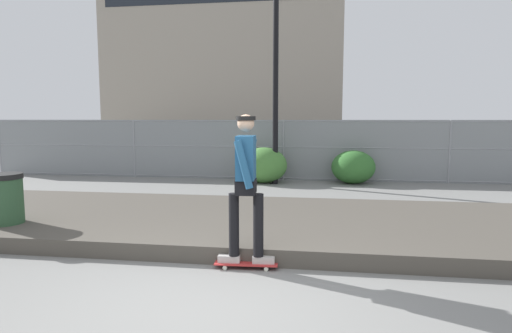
# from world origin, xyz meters

# --- Properties ---
(ground_plane) EXTENTS (120.00, 120.00, 0.00)m
(ground_plane) POSITION_xyz_m (0.00, 0.00, 0.00)
(ground_plane) COLOR slate
(gravel_berm) EXTENTS (16.67, 3.63, 0.24)m
(gravel_berm) POSITION_xyz_m (0.00, 3.11, 0.12)
(gravel_berm) COLOR #4C473F
(gravel_berm) RESTS_ON ground_plane
(skateboard) EXTENTS (0.81, 0.24, 0.07)m
(skateboard) POSITION_xyz_m (0.18, 1.25, 0.06)
(skateboard) COLOR #B22D2D
(skateboard) RESTS_ON ground_plane
(skater) EXTENTS (0.72, 0.59, 1.87)m
(skater) POSITION_xyz_m (0.18, 1.25, 1.14)
(skater) COLOR #B2ADA8
(skater) RESTS_ON skateboard
(chain_fence) EXTENTS (19.47, 0.06, 1.85)m
(chain_fence) POSITION_xyz_m (-0.00, 9.09, 0.93)
(chain_fence) COLOR gray
(chain_fence) RESTS_ON ground_plane
(street_lamp) EXTENTS (0.44, 0.44, 7.58)m
(street_lamp) POSITION_xyz_m (-0.17, 8.27, 4.65)
(street_lamp) COLOR black
(street_lamp) RESTS_ON ground_plane
(parked_car_near) EXTENTS (4.45, 2.05, 1.66)m
(parked_car_near) POSITION_xyz_m (-3.62, 12.01, 0.84)
(parked_car_near) COLOR maroon
(parked_car_near) RESTS_ON ground_plane
(parked_car_mid) EXTENTS (4.44, 2.03, 1.66)m
(parked_car_mid) POSITION_xyz_m (1.83, 12.09, 0.84)
(parked_car_mid) COLOR #566B4C
(parked_car_mid) RESTS_ON ground_plane
(library_building) EXTENTS (28.35, 10.57, 25.76)m
(library_building) POSITION_xyz_m (-10.58, 48.92, 12.88)
(library_building) COLOR #9E9384
(library_building) RESTS_ON ground_plane
(shrub_left) EXTENTS (1.36, 1.11, 1.05)m
(shrub_left) POSITION_xyz_m (-0.51, 8.39, 0.53)
(shrub_left) COLOR #477F38
(shrub_left) RESTS_ON ground_plane
(shrub_center) EXTENTS (1.26, 1.03, 0.97)m
(shrub_center) POSITION_xyz_m (2.08, 8.61, 0.49)
(shrub_center) COLOR #336B2D
(shrub_center) RESTS_ON ground_plane
(trash_bin) EXTENTS (0.59, 0.59, 1.03)m
(trash_bin) POSITION_xyz_m (-3.83, 2.04, 0.52)
(trash_bin) COLOR #2D5133
(trash_bin) RESTS_ON ground_plane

